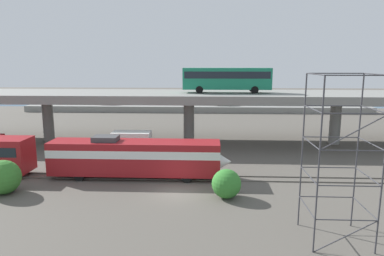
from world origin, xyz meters
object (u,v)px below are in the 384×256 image
object	(u,v)px
transit_bus_on_overpass	(227,78)
parked_car_6	(64,99)
parked_car_0	(286,102)
parked_car_2	(180,101)
train_locomotive	(143,156)
scaffolding_tower	(340,154)
parked_car_4	(225,102)
parked_car_1	(286,100)
service_truck_east	(125,143)
parked_car_5	(230,101)
parked_car_3	(109,101)

from	to	relation	value
transit_bus_on_overpass	parked_car_6	distance (m)	53.98
parked_car_0	parked_car_2	size ratio (longest dim) A/B	0.87
train_locomotive	transit_bus_on_overpass	world-z (taller)	transit_bus_on_overpass
scaffolding_tower	parked_car_4	distance (m)	60.42
transit_bus_on_overpass	parked_car_2	distance (m)	36.75
transit_bus_on_overpass	parked_car_1	bearing A→B (deg)	66.40
train_locomotive	scaffolding_tower	bearing A→B (deg)	-38.76
parked_car_0	parked_car_4	distance (m)	14.59
service_truck_east	parked_car_0	xyz separation A→B (m)	(28.35, 42.48, 0.53)
scaffolding_tower	parked_car_0	xyz separation A→B (m)	(10.04, 62.12, -3.52)
scaffolding_tower	parked_car_2	distance (m)	64.13
scaffolding_tower	parked_car_6	world-z (taller)	scaffolding_tower
train_locomotive	parked_car_5	world-z (taller)	train_locomotive
train_locomotive	transit_bus_on_overpass	bearing A→B (deg)	60.70
transit_bus_on_overpass	parked_car_2	xyz separation A→B (m)	(-9.37, 34.84, -7.01)
parked_car_2	parked_car_4	world-z (taller)	same
train_locomotive	service_truck_east	size ratio (longest dim) A/B	2.61
train_locomotive	parked_car_1	world-z (taller)	train_locomotive
service_truck_east	parked_car_5	distance (m)	45.84
parked_car_2	parked_car_4	distance (m)	10.85
train_locomotive	parked_car_4	size ratio (longest dim) A/B	3.97
scaffolding_tower	parked_car_1	xyz separation A→B (m)	(10.73, 65.02, -3.52)
service_truck_east	parked_car_2	bearing A→B (deg)	-94.35
service_truck_east	parked_car_2	xyz separation A→B (m)	(3.24, 42.60, 0.53)
parked_car_4	service_truck_east	bearing A→B (deg)	71.08
service_truck_east	parked_car_5	size ratio (longest dim) A/B	1.47
scaffolding_tower	parked_car_0	bearing A→B (deg)	80.82
service_truck_east	train_locomotive	bearing A→B (deg)	115.35
scaffolding_tower	parked_car_5	distance (m)	63.03
parked_car_1	parked_car_2	distance (m)	25.95
parked_car_2	parked_car_4	size ratio (longest dim) A/B	1.04
service_truck_east	scaffolding_tower	distance (m)	27.15
parked_car_2	transit_bus_on_overpass	bearing A→B (deg)	105.05
train_locomotive	parked_car_6	world-z (taller)	train_locomotive
parked_car_3	parked_car_4	world-z (taller)	same
parked_car_1	service_truck_east	bearing A→B (deg)	-122.62
service_truck_east	parked_car_2	world-z (taller)	service_truck_east
parked_car_3	transit_bus_on_overpass	bearing A→B (deg)	-51.81
parked_car_4	transit_bus_on_overpass	bearing A→B (deg)	87.75
parked_car_2	parked_car_4	xyz separation A→B (m)	(10.65, -2.08, -0.00)
parked_car_4	parked_car_6	size ratio (longest dim) A/B	0.99
parked_car_5	transit_bus_on_overpass	bearing A→B (deg)	-94.27
service_truck_east	scaffolding_tower	size ratio (longest dim) A/B	0.64
service_truck_east	scaffolding_tower	world-z (taller)	scaffolding_tower
service_truck_east	parked_car_0	size ratio (longest dim) A/B	1.68
parked_car_3	parked_car_1	bearing A→B (deg)	5.97
train_locomotive	parked_car_2	distance (m)	50.57
train_locomotive	service_truck_east	xyz separation A→B (m)	(-3.78, 7.97, -0.55)
transit_bus_on_overpass	parked_car_5	distance (m)	36.24
scaffolding_tower	parked_car_4	xyz separation A→B (m)	(-4.42, 60.16, -3.52)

